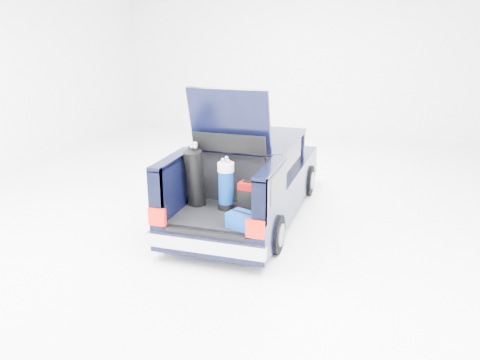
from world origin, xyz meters
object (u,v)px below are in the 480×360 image
(black_golf_bag, at_px, (195,178))
(blue_golf_bag, at_px, (226,185))
(red_suitcase, at_px, (249,198))
(blue_duffel, at_px, (244,221))
(car, at_px, (250,179))

(black_golf_bag, xyz_separation_m, blue_golf_bag, (0.51, 0.02, -0.08))
(blue_golf_bag, bearing_deg, black_golf_bag, -170.09)
(red_suitcase, distance_m, blue_duffel, 0.60)
(black_golf_bag, xyz_separation_m, blue_duffel, (1.00, -0.63, -0.35))
(car, bearing_deg, black_golf_bag, -109.95)
(car, xyz_separation_m, blue_golf_bag, (0.01, -1.36, 0.31))
(black_golf_bag, height_order, blue_golf_bag, black_golf_bag)
(red_suitcase, height_order, blue_duffel, red_suitcase)
(black_golf_bag, bearing_deg, blue_golf_bag, 2.87)
(blue_duffel, bearing_deg, red_suitcase, 118.93)
(red_suitcase, xyz_separation_m, blue_duffel, (0.10, -0.58, -0.13))
(red_suitcase, bearing_deg, black_golf_bag, -176.80)
(blue_golf_bag, bearing_deg, red_suitcase, -1.40)
(blue_duffel, bearing_deg, car, 123.42)
(car, distance_m, black_golf_bag, 1.52)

